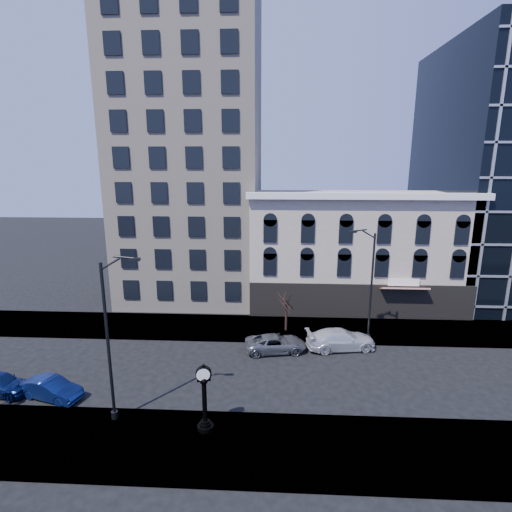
{
  "coord_description": "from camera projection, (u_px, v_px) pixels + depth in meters",
  "views": [
    {
      "loc": [
        3.6,
        -26.87,
        15.44
      ],
      "look_at": [
        2.0,
        4.0,
        8.0
      ],
      "focal_mm": 28.0,
      "sensor_mm": 36.0,
      "label": 1
    }
  ],
  "objects": [
    {
      "name": "cream_tower",
      "position": [
        190.0,
        124.0,
        44.01
      ],
      "size": [
        15.9,
        15.4,
        42.5
      ],
      "color": "beige",
      "rests_on": "ground"
    },
    {
      "name": "sidewalk_near",
      "position": [
        209.0,
        445.0,
        22.1
      ],
      "size": [
        160.0,
        6.0,
        0.12
      ],
      "primitive_type": "cube",
      "color": "gray",
      "rests_on": "ground"
    },
    {
      "name": "street_lamp_near",
      "position": [
        117.0,
        296.0,
        22.5
      ],
      "size": [
        2.69,
        0.46,
        10.39
      ],
      "rotation": [
        0.0,
        0.0,
        0.05
      ],
      "color": "black",
      "rests_on": "sidewalk_near"
    },
    {
      "name": "car_far_a",
      "position": [
        276.0,
        343.0,
        32.94
      ],
      "size": [
        5.36,
        3.14,
        1.4
      ],
      "primitive_type": "imported",
      "rotation": [
        0.0,
        0.0,
        1.74
      ],
      "color": "#595B60",
      "rests_on": "ground"
    },
    {
      "name": "sidewalk_far",
      "position": [
        237.0,
        328.0,
        37.64
      ],
      "size": [
        160.0,
        6.0,
        0.12
      ],
      "primitive_type": "cube",
      "color": "gray",
      "rests_on": "ground"
    },
    {
      "name": "ground",
      "position": [
        227.0,
        372.0,
        29.89
      ],
      "size": [
        160.0,
        160.0,
        0.0
      ],
      "primitive_type": "plane",
      "color": "black",
      "rests_on": "ground"
    },
    {
      "name": "street_clock",
      "position": [
        204.0,
        400.0,
        22.91
      ],
      "size": [
        0.95,
        0.95,
        4.19
      ],
      "rotation": [
        0.0,
        0.0,
        0.24
      ],
      "color": "black",
      "rests_on": "sidewalk_near"
    },
    {
      "name": "victorian_row",
      "position": [
        354.0,
        249.0,
        43.31
      ],
      "size": [
        22.6,
        11.19,
        12.5
      ],
      "color": "#BDAC9B",
      "rests_on": "ground"
    },
    {
      "name": "car_near_b",
      "position": [
        51.0,
        389.0,
        26.42
      ],
      "size": [
        4.47,
        2.57,
        1.39
      ],
      "primitive_type": "imported",
      "rotation": [
        0.0,
        0.0,
        1.29
      ],
      "color": "#0C194C",
      "rests_on": "ground"
    },
    {
      "name": "street_lamp_far",
      "position": [
        365.0,
        256.0,
        33.23
      ],
      "size": [
        2.57,
        0.76,
        10.0
      ],
      "rotation": [
        0.0,
        0.0,
        3.33
      ],
      "color": "black",
      "rests_on": "sidewalk_far"
    },
    {
      "name": "car_far_b",
      "position": [
        341.0,
        339.0,
        33.39
      ],
      "size": [
        6.1,
        3.32,
        1.68
      ],
      "primitive_type": "imported",
      "rotation": [
        0.0,
        0.0,
        1.75
      ],
      "color": "silver",
      "rests_on": "ground"
    },
    {
      "name": "bare_tree_far",
      "position": [
        286.0,
        298.0,
        36.28
      ],
      "size": [
        2.44,
        2.44,
        4.18
      ],
      "color": "black",
      "rests_on": "sidewalk_far"
    }
  ]
}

